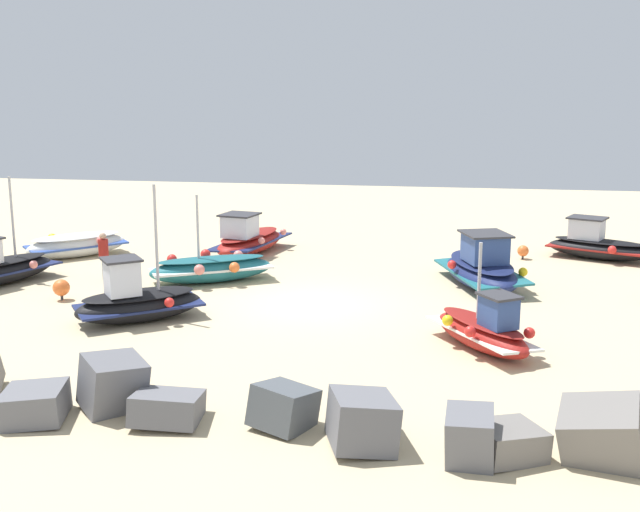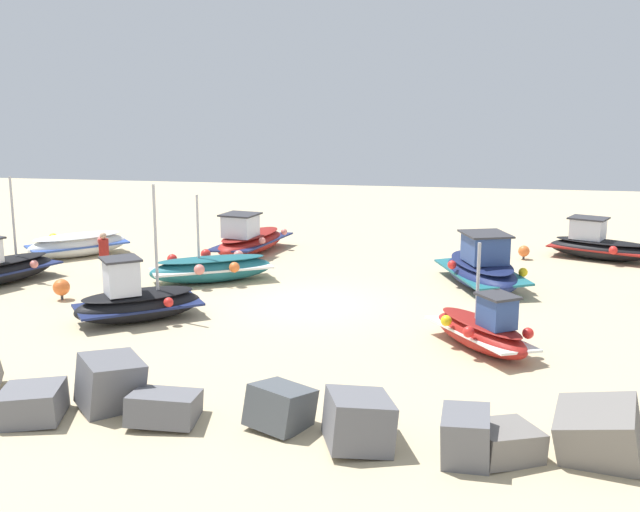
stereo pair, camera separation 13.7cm
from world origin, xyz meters
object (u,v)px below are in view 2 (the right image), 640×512
Objects in this scene: fishing_boat_0 at (599,246)px; fishing_boat_3 at (482,268)px; fishing_boat_1 at (136,301)px; mooring_buoy_0 at (61,287)px; fishing_boat_5 at (249,240)px; fishing_boat_8 at (482,330)px; fishing_boat_4 at (78,244)px; mooring_buoy_1 at (524,251)px; person_walking at (104,253)px; fishing_boat_6 at (211,268)px.

fishing_boat_3 is (4.28, 4.81, 0.08)m from fishing_boat_0.
fishing_boat_1 is 3.43m from mooring_buoy_0.
fishing_boat_8 reaches higher than fishing_boat_5.
fishing_boat_8 reaches higher than fishing_boat_4.
fishing_boat_5 is (12.79, 1.20, 0.02)m from fishing_boat_0.
fishing_boat_8 is at bearing 80.64° from mooring_buoy_1.
fishing_boat_3 reaches higher than mooring_buoy_1.
person_walking reaches higher than mooring_buoy_1.
fishing_boat_5 is 4.58m from fishing_boat_6.
fishing_boat_6 reaches higher than mooring_buoy_1.
fishing_boat_5 is at bearing 3.69° from mooring_buoy_1.
person_walking is at bearing 22.54° from mooring_buoy_1.
person_walking is at bearing 156.89° from fishing_boat_6.
mooring_buoy_0 is at bearing 57.11° from person_walking.
mooring_buoy_1 is at bearing 136.40° from fishing_boat_8.
fishing_boat_8 reaches higher than mooring_buoy_1.
mooring_buoy_1 is (-10.79, -9.74, -0.24)m from fishing_boat_1.
fishing_boat_4 reaches higher than mooring_buoy_1.
fishing_boat_1 reaches higher than fishing_boat_8.
fishing_boat_5 is 12.99m from fishing_boat_8.
fishing_boat_4 is 5.67× the size of mooring_buoy_0.
fishing_boat_5 is at bearing -116.29° from mooring_buoy_0.
fishing_boat_3 is at bearing 173.39° from fishing_boat_1.
fishing_boat_3 is 8.59m from fishing_boat_6.
person_walking is (3.45, 0.41, 0.45)m from fishing_boat_6.
fishing_boat_0 is at bearing 179.93° from fishing_boat_1.
fishing_boat_0 is 1.12× the size of fishing_boat_4.
fishing_boat_5 is 7.04× the size of mooring_buoy_0.
mooring_buoy_1 is (-13.81, -8.13, -0.07)m from mooring_buoy_0.
fishing_boat_3 is at bearing -162.42° from mooring_buoy_0.
fishing_boat_3 is at bearing -53.47° from fishing_boat_4.
person_walking is at bearing -102.78° from fishing_boat_3.
mooring_buoy_0 is at bearing -91.77° from fishing_boat_3.
mooring_buoy_1 is at bearing -149.53° from mooring_buoy_0.
fishing_boat_8 is 10.72m from mooring_buoy_1.
fishing_boat_6 reaches higher than fishing_boat_5.
fishing_boat_8 is at bearing 137.28° from fishing_boat_1.
fishing_boat_1 is at bearing -128.01° from fishing_boat_6.
fishing_boat_6 is at bearing -141.67° from mooring_buoy_0.
fishing_boat_8 is 6.65× the size of mooring_buoy_1.
fishing_boat_3 is at bearing 158.57° from person_walking.
fishing_boat_8 is at bearing -20.54° from fishing_boat_3.
mooring_buoy_0 is at bearing 51.75° from fishing_boat_0.
person_walking is at bearing 44.83° from fishing_boat_0.
fishing_boat_1 is 1.08× the size of fishing_boat_8.
fishing_boat_1 is at bearing 7.52° from fishing_boat_5.
fishing_boat_1 is at bearing 151.93° from mooring_buoy_0.
fishing_boat_3 is 9.05× the size of mooring_buoy_1.
fishing_boat_8 is (-8.38, 9.92, -0.04)m from fishing_boat_5.
fishing_boat_8 is at bearing 168.54° from mooring_buoy_0.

